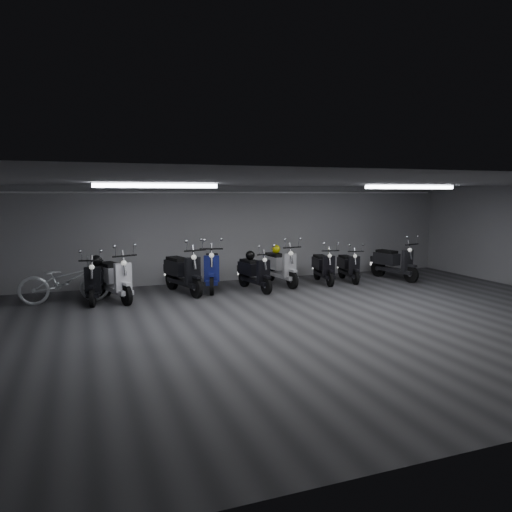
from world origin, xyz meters
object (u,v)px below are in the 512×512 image
object	(u,v)px
scooter_5	(255,267)
scooter_0	(96,274)
scooter_2	(115,271)
scooter_6	(280,260)
scooter_4	(212,263)
scooter_9	(395,257)
helmet_0	(276,249)
scooter_3	(183,265)
scooter_8	(349,262)
scooter_7	(324,262)
helmet_1	(96,261)
helmet_2	(250,255)
bicycle	(64,276)

from	to	relation	value
scooter_5	scooter_0	bearing A→B (deg)	168.08
scooter_2	scooter_6	bearing A→B (deg)	-12.38
scooter_4	scooter_9	bearing A→B (deg)	11.94
helmet_0	scooter_3	bearing A→B (deg)	-170.54
scooter_3	scooter_8	xyz separation A→B (m)	(4.95, 0.03, -0.15)
scooter_0	scooter_7	size ratio (longest dim) A/B	1.06
helmet_1	scooter_7	bearing A→B (deg)	-0.17
scooter_0	helmet_2	size ratio (longest dim) A/B	7.12
scooter_3	scooter_5	xyz separation A→B (m)	(1.88, -0.27, -0.09)
scooter_3	scooter_8	world-z (taller)	scooter_3
scooter_5	scooter_8	distance (m)	3.08
scooter_0	helmet_0	world-z (taller)	scooter_0
scooter_4	scooter_8	world-z (taller)	scooter_4
scooter_3	scooter_5	size ratio (longest dim) A/B	1.15
bicycle	helmet_1	xyz separation A→B (m)	(0.74, 0.14, 0.31)
scooter_9	bicycle	distance (m)	9.27
scooter_7	bicycle	distance (m)	6.98
helmet_1	helmet_2	world-z (taller)	helmet_1
scooter_3	helmet_1	size ratio (longest dim) A/B	7.39
scooter_7	scooter_6	bearing A→B (deg)	-178.62
helmet_0	scooter_5	bearing A→B (deg)	-141.27
scooter_7	helmet_1	distance (m)	6.24
helmet_1	scooter_3	bearing A→B (deg)	-1.44
scooter_9	scooter_7	bearing A→B (deg)	161.14
scooter_3	scooter_5	distance (m)	1.90
scooter_3	helmet_2	bearing A→B (deg)	-17.31
helmet_0	scooter_8	bearing A→B (deg)	-11.41
scooter_4	scooter_8	size ratio (longest dim) A/B	1.25
scooter_3	scooter_6	bearing A→B (deg)	-12.31
scooter_5	helmet_0	xyz separation A→B (m)	(0.91, 0.73, 0.36)
scooter_4	scooter_5	bearing A→B (deg)	-7.85
scooter_6	scooter_4	bearing A→B (deg)	172.32
scooter_2	helmet_0	world-z (taller)	scooter_2
scooter_2	scooter_5	size ratio (longest dim) A/B	1.12
scooter_0	scooter_2	bearing A→B (deg)	0.40
scooter_5	helmet_1	xyz separation A→B (m)	(-4.00, 0.32, 0.32)
scooter_0	scooter_7	distance (m)	6.28
scooter_4	scooter_5	world-z (taller)	scooter_4
scooter_0	scooter_2	world-z (taller)	scooter_2
scooter_4	scooter_7	world-z (taller)	scooter_4
scooter_3	scooter_8	size ratio (longest dim) A/B	1.25
scooter_2	scooter_9	xyz separation A→B (m)	(8.13, 0.08, -0.03)
scooter_5	helmet_1	bearing A→B (deg)	164.55
scooter_5	scooter_8	xyz separation A→B (m)	(3.07, 0.29, -0.05)
scooter_6	helmet_2	size ratio (longest dim) A/B	7.51
scooter_4	helmet_0	world-z (taller)	scooter_4
scooter_2	scooter_0	bearing A→B (deg)	152.57
scooter_0	bicycle	xyz separation A→B (m)	(-0.70, 0.10, -0.02)
scooter_4	helmet_0	distance (m)	2.00
scooter_7	scooter_9	size ratio (longest dim) A/B	0.90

